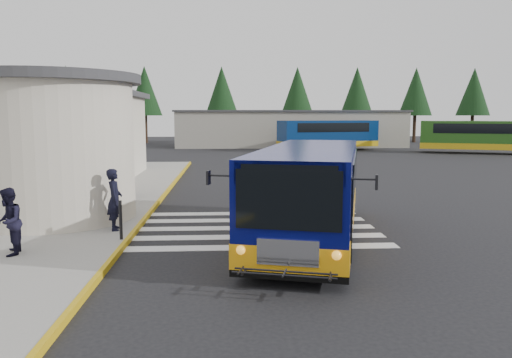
{
  "coord_description": "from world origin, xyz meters",
  "views": [
    {
      "loc": [
        -1.18,
        -16.51,
        3.6
      ],
      "look_at": [
        -0.29,
        -0.5,
        1.55
      ],
      "focal_mm": 35.0,
      "sensor_mm": 36.0,
      "label": 1
    }
  ],
  "objects": [
    {
      "name": "pedestrian_a",
      "position": [
        -4.62,
        -1.46,
        1.08
      ],
      "size": [
        0.54,
        0.74,
        1.87
      ],
      "primitive_type": "imported",
      "rotation": [
        0.0,
        0.0,
        1.72
      ],
      "color": "black",
      "rests_on": "sidewalk"
    },
    {
      "name": "pedestrian_b",
      "position": [
        -6.63,
        -4.11,
        0.99
      ],
      "size": [
        0.81,
        0.94,
        1.69
      ],
      "primitive_type": "imported",
      "rotation": [
        0.0,
        0.0,
        -1.34
      ],
      "color": "black",
      "rests_on": "sidewalk"
    },
    {
      "name": "crosswalk",
      "position": [
        -0.5,
        -0.8,
        0.01
      ],
      "size": [
        8.0,
        5.35,
        0.01
      ],
      "color": "silver",
      "rests_on": "ground"
    },
    {
      "name": "depot_building",
      "position": [
        6.0,
        42.0,
        2.11
      ],
      "size": [
        26.4,
        8.4,
        4.2
      ],
      "color": "gray",
      "rests_on": "ground"
    },
    {
      "name": "station_building",
      "position": [
        -10.84,
        6.91,
        2.57
      ],
      "size": [
        12.7,
        18.7,
        4.8
      ],
      "color": "beige",
      "rests_on": "ground"
    },
    {
      "name": "far_bus_b",
      "position": [
        22.62,
        30.06,
        1.73
      ],
      "size": [
        10.62,
        6.66,
        2.66
      ],
      "rotation": [
        0.0,
        0.0,
        1.17
      ],
      "color": "#215015",
      "rests_on": "ground"
    },
    {
      "name": "far_bus_a",
      "position": [
        9.16,
        34.98,
        1.73
      ],
      "size": [
        10.72,
        5.44,
        2.66
      ],
      "rotation": [
        0.0,
        0.0,
        1.83
      ],
      "color": "#072252",
      "rests_on": "ground"
    },
    {
      "name": "ground",
      "position": [
        0.0,
        0.0,
        0.0
      ],
      "size": [
        140.0,
        140.0,
        0.0
      ],
      "primitive_type": "plane",
      "color": "black",
      "rests_on": "ground"
    },
    {
      "name": "tree_line",
      "position": [
        6.29,
        50.0,
        6.77
      ],
      "size": [
        58.4,
        4.4,
        10.0
      ],
      "color": "black",
      "rests_on": "ground"
    },
    {
      "name": "bollard",
      "position": [
        -4.2,
        -2.66,
        0.7
      ],
      "size": [
        0.09,
        0.09,
        1.1
      ],
      "primitive_type": "cylinder",
      "color": "black",
      "rests_on": "sidewalk"
    },
    {
      "name": "curb_strip",
      "position": [
        -4.05,
        4.0,
        0.08
      ],
      "size": [
        0.12,
        34.0,
        0.16
      ],
      "primitive_type": "cube",
      "color": "gold",
      "rests_on": "ground"
    },
    {
      "name": "sidewalk",
      "position": [
        -9.0,
        4.0,
        0.07
      ],
      "size": [
        10.0,
        34.0,
        0.15
      ],
      "primitive_type": "cube",
      "color": "gray",
      "rests_on": "ground"
    },
    {
      "name": "transit_bus",
      "position": [
        1.16,
        -2.46,
        1.29
      ],
      "size": [
        5.17,
        9.85,
        2.7
      ],
      "rotation": [
        0.0,
        0.0,
        -0.26
      ],
      "color": "#070A55",
      "rests_on": "ground"
    }
  ]
}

